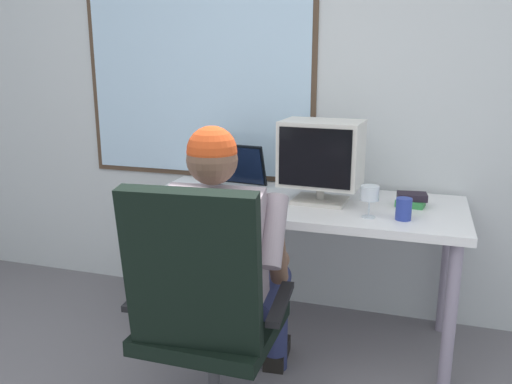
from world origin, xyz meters
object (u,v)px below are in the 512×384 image
(laptop, at_px, (230,179))
(coffee_mug, at_px, (404,209))
(desk, at_px, (300,217))
(crt_monitor, at_px, (321,155))
(wine_glass, at_px, (370,195))
(office_chair, at_px, (203,305))
(person_seated, at_px, (224,264))
(book_stack, at_px, (411,200))

(laptop, height_order, coffee_mug, laptop)
(desk, relative_size, crt_monitor, 3.95)
(laptop, bearing_deg, desk, -11.99)
(wine_glass, relative_size, coffee_mug, 1.48)
(office_chair, distance_m, person_seated, 0.28)
(laptop, distance_m, wine_glass, 0.83)
(desk, relative_size, book_stack, 10.60)
(book_stack, bearing_deg, wine_glass, -125.66)
(laptop, bearing_deg, coffee_mug, -15.73)
(crt_monitor, bearing_deg, coffee_mug, -23.06)
(wine_glass, height_order, book_stack, wine_glass)
(coffee_mug, bearing_deg, person_seated, -144.12)
(person_seated, xyz_separation_m, laptop, (-0.25, 0.76, 0.17))
(wine_glass, xyz_separation_m, book_stack, (0.18, 0.25, -0.07))
(office_chair, bearing_deg, crt_monitor, 75.53)
(desk, distance_m, wine_glass, 0.45)
(laptop, relative_size, coffee_mug, 3.70)
(laptop, xyz_separation_m, coffee_mug, (0.94, -0.26, -0.01))
(person_seated, bearing_deg, crt_monitor, 68.34)
(office_chair, xyz_separation_m, person_seated, (-0.02, 0.28, 0.05))
(laptop, bearing_deg, crt_monitor, -9.45)
(desk, xyz_separation_m, coffee_mug, (0.52, -0.17, 0.14))
(desk, bearing_deg, coffee_mug, -18.67)
(book_stack, bearing_deg, office_chair, -124.19)
(desk, relative_size, office_chair, 1.53)
(crt_monitor, bearing_deg, laptop, 170.55)
(person_seated, height_order, wine_glass, person_seated)
(office_chair, xyz_separation_m, book_stack, (0.69, 1.01, 0.19))
(laptop, bearing_deg, person_seated, -71.47)
(desk, xyz_separation_m, crt_monitor, (0.10, 0.00, 0.33))
(book_stack, height_order, coffee_mug, coffee_mug)
(wine_glass, bearing_deg, coffee_mug, 3.73)
(person_seated, distance_m, book_stack, 1.03)
(person_seated, relative_size, coffee_mug, 12.24)
(crt_monitor, relative_size, wine_glass, 2.78)
(office_chair, height_order, book_stack, office_chair)
(desk, distance_m, book_stack, 0.56)
(coffee_mug, bearing_deg, wine_glass, -176.27)
(person_seated, height_order, coffee_mug, person_seated)
(office_chair, height_order, crt_monitor, crt_monitor)
(book_stack, relative_size, coffee_mug, 1.53)
(office_chair, distance_m, book_stack, 1.24)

